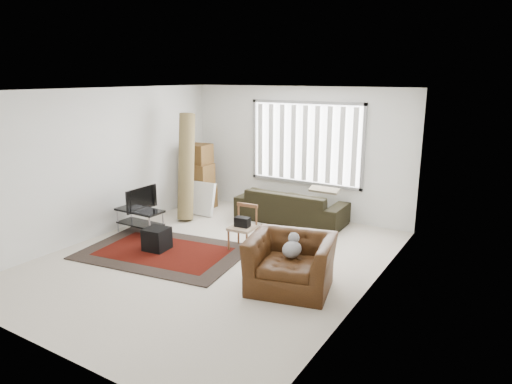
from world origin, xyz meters
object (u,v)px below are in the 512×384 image
at_px(moving_boxes, 200,179).
at_px(sofa, 291,201).
at_px(side_chair, 243,225).
at_px(tv_stand, 140,216).
at_px(armchair, 291,259).

xyz_separation_m(moving_boxes, sofa, (2.19, 0.20, -0.24)).
relative_size(sofa, side_chair, 2.91).
height_order(moving_boxes, side_chair, moving_boxes).
xyz_separation_m(moving_boxes, side_chair, (2.20, -1.62, -0.24)).
bearing_deg(side_chair, moving_boxes, 138.95).
bearing_deg(moving_boxes, side_chair, -36.27).
bearing_deg(tv_stand, side_chair, 8.76).
bearing_deg(sofa, tv_stand, 44.00).
distance_m(side_chair, armchair, 1.66).
xyz_separation_m(tv_stand, moving_boxes, (-0.09, 1.94, 0.34)).
height_order(tv_stand, armchair, armchair).
distance_m(sofa, side_chair, 1.82).
xyz_separation_m(moving_boxes, armchair, (3.58, -2.53, -0.24)).
distance_m(moving_boxes, side_chair, 2.74).
bearing_deg(armchair, side_chair, 133.21).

